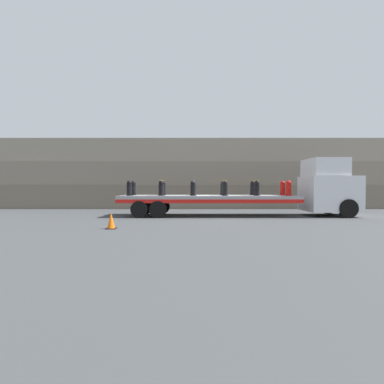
% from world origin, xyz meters
% --- Properties ---
extents(ground_plane, '(120.00, 120.00, 0.00)m').
position_xyz_m(ground_plane, '(0.00, 0.00, 0.00)').
color(ground_plane, '#3F4244').
extents(rock_cliff, '(60.00, 3.30, 5.25)m').
position_xyz_m(rock_cliff, '(0.00, 6.55, 2.63)').
color(rock_cliff, '#706656').
rests_on(rock_cliff, ground_plane).
extents(truck_cab, '(2.73, 2.63, 3.23)m').
position_xyz_m(truck_cab, '(6.91, 0.00, 1.59)').
color(truck_cab, silver).
rests_on(truck_cab, ground_plane).
extents(flatbed_trailer, '(9.97, 2.56, 1.16)m').
position_xyz_m(flatbed_trailer, '(-0.57, 0.00, 0.95)').
color(flatbed_trailer, gray).
rests_on(flatbed_trailer, ground_plane).
extents(fire_hydrant_black_near_0, '(0.36, 0.55, 0.84)m').
position_xyz_m(fire_hydrant_black_near_0, '(-4.38, -0.54, 1.57)').
color(fire_hydrant_black_near_0, black).
rests_on(fire_hydrant_black_near_0, flatbed_trailer).
extents(fire_hydrant_black_far_0, '(0.36, 0.55, 0.84)m').
position_xyz_m(fire_hydrant_black_far_0, '(-4.38, 0.54, 1.57)').
color(fire_hydrant_black_far_0, black).
rests_on(fire_hydrant_black_far_0, flatbed_trailer).
extents(fire_hydrant_black_near_1, '(0.36, 0.55, 0.84)m').
position_xyz_m(fire_hydrant_black_near_1, '(-2.63, -0.54, 1.57)').
color(fire_hydrant_black_near_1, black).
rests_on(fire_hydrant_black_near_1, flatbed_trailer).
extents(fire_hydrant_black_far_1, '(0.36, 0.55, 0.84)m').
position_xyz_m(fire_hydrant_black_far_1, '(-2.63, 0.54, 1.57)').
color(fire_hydrant_black_far_1, black).
rests_on(fire_hydrant_black_far_1, flatbed_trailer).
extents(fire_hydrant_black_near_2, '(0.36, 0.55, 0.84)m').
position_xyz_m(fire_hydrant_black_near_2, '(-0.88, -0.54, 1.57)').
color(fire_hydrant_black_near_2, black).
rests_on(fire_hydrant_black_near_2, flatbed_trailer).
extents(fire_hydrant_black_far_2, '(0.36, 0.55, 0.84)m').
position_xyz_m(fire_hydrant_black_far_2, '(-0.88, 0.54, 1.57)').
color(fire_hydrant_black_far_2, black).
rests_on(fire_hydrant_black_far_2, flatbed_trailer).
extents(fire_hydrant_black_near_3, '(0.36, 0.55, 0.84)m').
position_xyz_m(fire_hydrant_black_near_3, '(0.88, -0.54, 1.57)').
color(fire_hydrant_black_near_3, black).
rests_on(fire_hydrant_black_near_3, flatbed_trailer).
extents(fire_hydrant_black_far_3, '(0.36, 0.55, 0.84)m').
position_xyz_m(fire_hydrant_black_far_3, '(0.88, 0.54, 1.57)').
color(fire_hydrant_black_far_3, black).
rests_on(fire_hydrant_black_far_3, flatbed_trailer).
extents(fire_hydrant_black_near_4, '(0.36, 0.55, 0.84)m').
position_xyz_m(fire_hydrant_black_near_4, '(2.63, -0.54, 1.57)').
color(fire_hydrant_black_near_4, black).
rests_on(fire_hydrant_black_near_4, flatbed_trailer).
extents(fire_hydrant_black_far_4, '(0.36, 0.55, 0.84)m').
position_xyz_m(fire_hydrant_black_far_4, '(2.63, 0.54, 1.57)').
color(fire_hydrant_black_far_4, black).
rests_on(fire_hydrant_black_far_4, flatbed_trailer).
extents(fire_hydrant_red_near_5, '(0.36, 0.55, 0.84)m').
position_xyz_m(fire_hydrant_red_near_5, '(4.38, -0.54, 1.57)').
color(fire_hydrant_red_near_5, red).
rests_on(fire_hydrant_red_near_5, flatbed_trailer).
extents(fire_hydrant_red_far_5, '(0.36, 0.55, 0.84)m').
position_xyz_m(fire_hydrant_red_far_5, '(4.38, 0.54, 1.57)').
color(fire_hydrant_red_far_5, red).
rests_on(fire_hydrant_red_far_5, flatbed_trailer).
extents(cargo_strap_rear, '(0.05, 2.66, 0.01)m').
position_xyz_m(cargo_strap_rear, '(-2.63, 0.00, 2.01)').
color(cargo_strap_rear, yellow).
rests_on(cargo_strap_rear, fire_hydrant_black_near_1).
extents(cargo_strap_middle, '(0.05, 2.66, 0.01)m').
position_xyz_m(cargo_strap_middle, '(0.88, 0.00, 2.01)').
color(cargo_strap_middle, yellow).
rests_on(cargo_strap_middle, fire_hydrant_black_near_3).
extents(cargo_strap_front, '(0.05, 2.66, 0.01)m').
position_xyz_m(cargo_strap_front, '(2.63, 0.00, 2.01)').
color(cargo_strap_front, yellow).
rests_on(cargo_strap_front, fire_hydrant_black_near_4).
extents(traffic_cone, '(0.40, 0.40, 0.64)m').
position_xyz_m(traffic_cone, '(-4.15, -5.14, 0.31)').
color(traffic_cone, black).
rests_on(traffic_cone, ground_plane).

